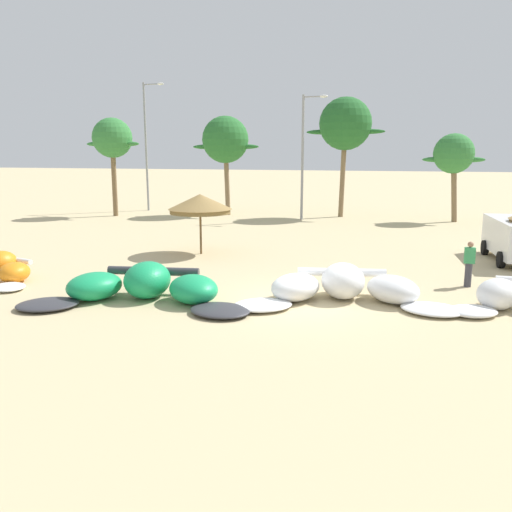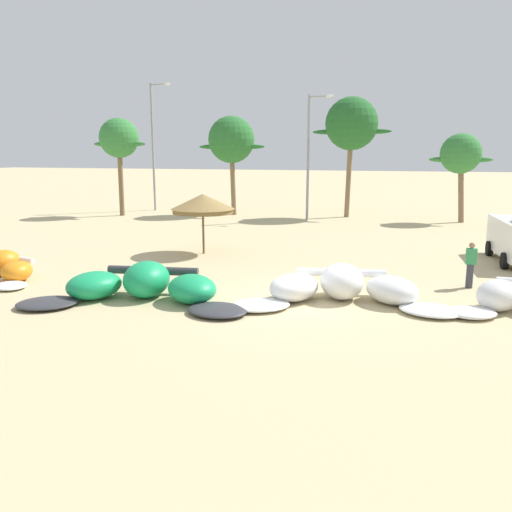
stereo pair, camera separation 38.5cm
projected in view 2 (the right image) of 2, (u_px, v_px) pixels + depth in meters
ground_plane at (293, 302)px, 16.29m from camera, size 260.00×260.00×0.00m
kite_left at (143, 286)px, 16.43m from camera, size 7.46×4.08×1.19m
kite_left_of_center at (342, 288)px, 16.27m from camera, size 7.09×4.02×1.16m
beach_umbrella_near_van at (203, 204)px, 23.73m from camera, size 2.96×2.96×2.81m
person_near_kites at (470, 265)px, 17.87m from camera, size 0.36×0.24×1.62m
palm_leftmost at (119, 139)px, 38.02m from camera, size 4.38×2.92×7.24m
palm_left at (231, 140)px, 38.62m from camera, size 5.26×3.51×7.43m
palm_left_of_gap at (352, 124)px, 36.88m from camera, size 5.69×3.79×8.65m
palm_center_left at (461, 155)px, 34.43m from camera, size 4.04×2.70×6.00m
lamppost_west at (154, 141)px, 41.71m from camera, size 1.86×0.24×10.18m
lamppost_west_center at (310, 151)px, 35.70m from camera, size 1.76×0.24×8.60m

